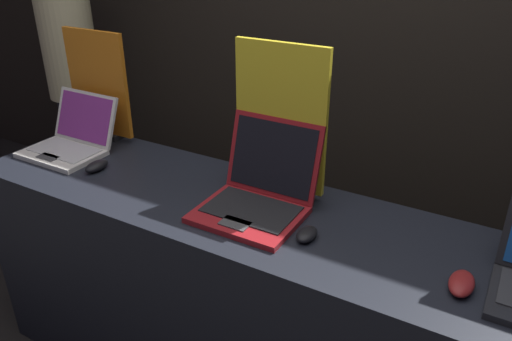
{
  "coord_description": "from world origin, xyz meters",
  "views": [
    {
      "loc": [
        0.71,
        -0.98,
        1.74
      ],
      "look_at": [
        -0.01,
        0.28,
        1.02
      ],
      "focal_mm": 35.0,
      "sensor_mm": 36.0,
      "label": 1
    }
  ],
  "objects_px": {
    "promo_stand_front": "(99,88)",
    "promo_stand_middle": "(280,124)",
    "laptop_front": "(71,139)",
    "mouse_front": "(97,166)",
    "person_bystander": "(75,85)",
    "laptop_middle": "(258,191)",
    "mouse_back": "(462,283)",
    "mouse_middle": "(307,234)"
  },
  "relations": [
    {
      "from": "laptop_middle",
      "to": "mouse_middle",
      "type": "distance_m",
      "value": 0.24
    },
    {
      "from": "promo_stand_front",
      "to": "mouse_back",
      "type": "height_order",
      "value": "promo_stand_front"
    },
    {
      "from": "laptop_front",
      "to": "laptop_middle",
      "type": "xyz_separation_m",
      "value": [
        0.92,
        -0.02,
        0.01
      ]
    },
    {
      "from": "laptop_middle",
      "to": "promo_stand_middle",
      "type": "bearing_deg",
      "value": 90.0
    },
    {
      "from": "mouse_front",
      "to": "promo_stand_middle",
      "type": "relative_size",
      "value": 0.2
    },
    {
      "from": "laptop_middle",
      "to": "mouse_back",
      "type": "distance_m",
      "value": 0.68
    },
    {
      "from": "mouse_middle",
      "to": "person_bystander",
      "type": "xyz_separation_m",
      "value": [
        -1.94,
        0.84,
        -0.04
      ]
    },
    {
      "from": "person_bystander",
      "to": "mouse_front",
      "type": "bearing_deg",
      "value": -38.51
    },
    {
      "from": "mouse_middle",
      "to": "mouse_back",
      "type": "height_order",
      "value": "mouse_back"
    },
    {
      "from": "laptop_front",
      "to": "laptop_middle",
      "type": "relative_size",
      "value": 0.91
    },
    {
      "from": "promo_stand_middle",
      "to": "mouse_back",
      "type": "distance_m",
      "value": 0.76
    },
    {
      "from": "mouse_front",
      "to": "person_bystander",
      "type": "relative_size",
      "value": 0.07
    },
    {
      "from": "mouse_front",
      "to": "person_bystander",
      "type": "height_order",
      "value": "person_bystander"
    },
    {
      "from": "laptop_front",
      "to": "mouse_back",
      "type": "xyz_separation_m",
      "value": [
        1.6,
        -0.12,
        -0.04
      ]
    },
    {
      "from": "mouse_middle",
      "to": "mouse_front",
      "type": "bearing_deg",
      "value": 178.44
    },
    {
      "from": "mouse_front",
      "to": "mouse_back",
      "type": "relative_size",
      "value": 0.91
    },
    {
      "from": "promo_stand_middle",
      "to": "promo_stand_front",
      "type": "bearing_deg",
      "value": 176.11
    },
    {
      "from": "laptop_middle",
      "to": "mouse_middle",
      "type": "bearing_deg",
      "value": -21.25
    },
    {
      "from": "promo_stand_middle",
      "to": "laptop_middle",
      "type": "bearing_deg",
      "value": -90.0
    },
    {
      "from": "laptop_front",
      "to": "laptop_middle",
      "type": "height_order",
      "value": "laptop_middle"
    },
    {
      "from": "mouse_front",
      "to": "mouse_middle",
      "type": "height_order",
      "value": "mouse_front"
    },
    {
      "from": "mouse_front",
      "to": "person_bystander",
      "type": "bearing_deg",
      "value": 141.49
    },
    {
      "from": "laptop_front",
      "to": "person_bystander",
      "type": "xyz_separation_m",
      "value": [
        -0.8,
        0.73,
        -0.07
      ]
    },
    {
      "from": "mouse_middle",
      "to": "promo_stand_front",
      "type": "bearing_deg",
      "value": 165.31
    },
    {
      "from": "mouse_front",
      "to": "mouse_middle",
      "type": "distance_m",
      "value": 0.92
    },
    {
      "from": "promo_stand_front",
      "to": "mouse_middle",
      "type": "xyz_separation_m",
      "value": [
        1.14,
        -0.3,
        -0.21
      ]
    },
    {
      "from": "laptop_front",
      "to": "promo_stand_front",
      "type": "bearing_deg",
      "value": 90.0
    },
    {
      "from": "person_bystander",
      "to": "mouse_back",
      "type": "bearing_deg",
      "value": -19.61
    },
    {
      "from": "mouse_middle",
      "to": "person_bystander",
      "type": "distance_m",
      "value": 2.12
    },
    {
      "from": "promo_stand_front",
      "to": "person_bystander",
      "type": "height_order",
      "value": "person_bystander"
    },
    {
      "from": "laptop_front",
      "to": "mouse_front",
      "type": "relative_size",
      "value": 2.99
    },
    {
      "from": "promo_stand_middle",
      "to": "mouse_back",
      "type": "xyz_separation_m",
      "value": [
        0.67,
        -0.25,
        -0.24
      ]
    },
    {
      "from": "mouse_back",
      "to": "person_bystander",
      "type": "relative_size",
      "value": 0.07
    },
    {
      "from": "person_bystander",
      "to": "mouse_middle",
      "type": "bearing_deg",
      "value": -23.43
    },
    {
      "from": "promo_stand_middle",
      "to": "mouse_back",
      "type": "relative_size",
      "value": 4.5
    },
    {
      "from": "promo_stand_middle",
      "to": "laptop_front",
      "type": "bearing_deg",
      "value": -172.06
    },
    {
      "from": "laptop_front",
      "to": "mouse_front",
      "type": "bearing_deg",
      "value": -20.09
    },
    {
      "from": "laptop_middle",
      "to": "promo_stand_front",
      "type": "bearing_deg",
      "value": 166.93
    },
    {
      "from": "mouse_front",
      "to": "mouse_middle",
      "type": "xyz_separation_m",
      "value": [
        0.92,
        -0.03,
        -0.0
      ]
    },
    {
      "from": "promo_stand_front",
      "to": "promo_stand_middle",
      "type": "relative_size",
      "value": 0.89
    },
    {
      "from": "promo_stand_front",
      "to": "promo_stand_middle",
      "type": "distance_m",
      "value": 0.93
    },
    {
      "from": "mouse_middle",
      "to": "promo_stand_middle",
      "type": "height_order",
      "value": "promo_stand_middle"
    }
  ]
}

